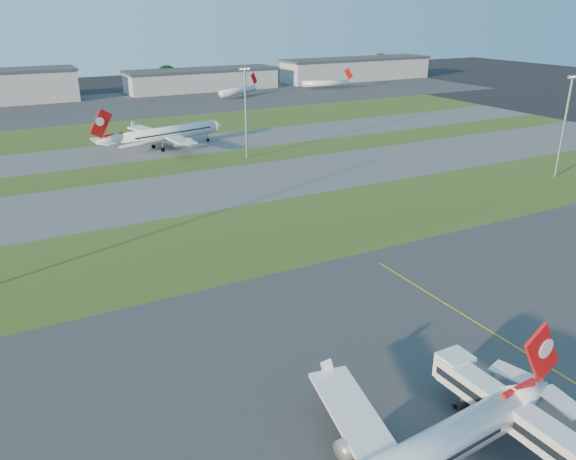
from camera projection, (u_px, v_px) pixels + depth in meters
ground at (493, 361)px, 69.87m from camera, size 700.00×700.00×0.00m
apron_near at (493, 361)px, 69.86m from camera, size 300.00×70.00×0.01m
grass_strip_a at (293, 228)px, 112.52m from camera, size 300.00×34.00×0.01m
taxiway_a at (230, 185)px, 139.59m from camera, size 300.00×32.00×0.01m
grass_strip_b at (196, 163)px, 160.10m from camera, size 300.00×18.00×0.01m
taxiway_b at (173, 147)px, 178.15m from camera, size 300.00×26.00×0.01m
grass_strip_c at (146, 129)px, 205.22m from camera, size 300.00×40.00×0.01m
apron_far at (111, 106)px, 254.44m from camera, size 400.00×80.00×0.01m
yellow_line at (521, 351)px, 72.06m from camera, size 0.25×60.00×0.02m
jet_bridge at (550, 439)px, 51.60m from camera, size 4.20×26.90×6.20m
airliner_taxiing at (167, 134)px, 174.92m from camera, size 41.10×34.45×13.03m
mini_jet_near at (238, 91)px, 276.89m from camera, size 26.12×14.93×9.48m
mini_jet_far at (326, 83)px, 305.03m from camera, size 28.02×10.03×9.48m
light_mast_centre at (246, 107)px, 159.60m from camera, size 3.20×0.70×25.80m
light_mast_east at (565, 120)px, 141.28m from camera, size 3.20×0.70×25.80m
hangar_east at (202, 79)px, 301.09m from camera, size 81.60×23.00×11.20m
hangar_far_east at (356, 69)px, 344.56m from camera, size 96.90×23.00×13.20m
tree_mid_west at (51, 85)px, 277.17m from camera, size 9.90×9.90×10.80m
tree_mid_east at (167, 76)px, 305.57m from camera, size 11.55×11.55×12.60m
tree_east at (290, 71)px, 337.05m from camera, size 10.45×10.45×11.40m
tree_far_east at (380, 63)px, 370.54m from camera, size 12.65×12.65×13.80m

